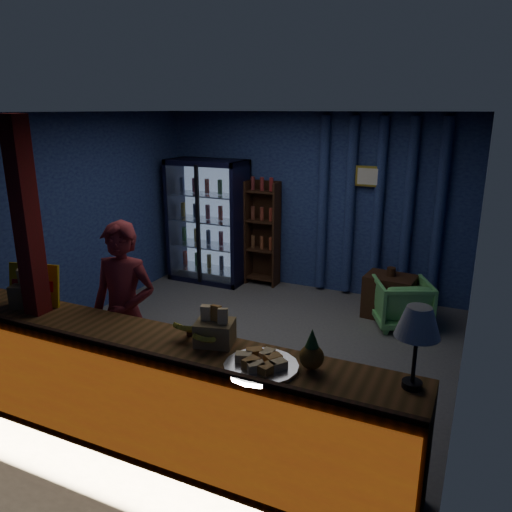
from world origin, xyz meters
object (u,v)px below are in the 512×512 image
(shopkeeper, at_px, (125,314))
(table_lamp, at_px, (418,325))
(green_chair, at_px, (402,303))
(pastry_tray, at_px, (261,365))

(shopkeeper, xyz_separation_m, table_lamp, (2.56, -0.36, 0.53))
(green_chair, bearing_deg, pastry_tray, 57.39)
(green_chair, distance_m, table_lamp, 3.32)
(shopkeeper, xyz_separation_m, green_chair, (2.05, 2.74, -0.55))
(pastry_tray, bearing_deg, green_chair, 82.32)
(green_chair, relative_size, pastry_tray, 1.30)
(shopkeeper, bearing_deg, pastry_tray, -28.60)
(pastry_tray, bearing_deg, shopkeeper, 161.28)
(table_lamp, bearing_deg, green_chair, 99.45)
(pastry_tray, bearing_deg, table_lamp, 10.72)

